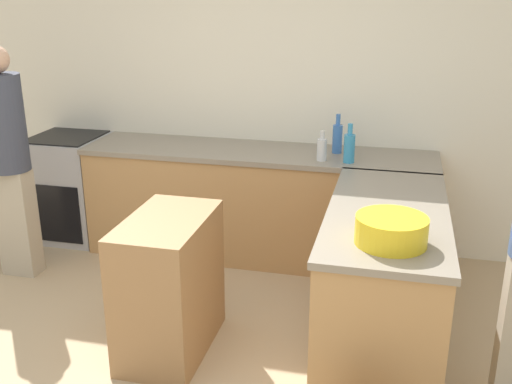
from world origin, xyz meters
TOP-DOWN VIEW (x-y plane):
  - wall_back at (0.00, 2.31)m, footprint 8.00×0.06m
  - counter_back at (0.00, 1.96)m, footprint 2.77×0.67m
  - counter_peninsula at (1.04, 0.86)m, footprint 0.69×1.60m
  - range_oven at (-1.69, 1.97)m, footprint 0.60×0.62m
  - island_table at (-0.20, 0.51)m, footprint 0.45×0.77m
  - mixing_bowl at (1.07, 0.37)m, footprint 0.36×0.36m
  - dish_soap_bottle at (0.73, 1.79)m, footprint 0.08×0.08m
  - vinegar_bottle_clear at (0.53, 1.79)m, footprint 0.07×0.07m
  - water_bottle_blue at (0.61, 2.03)m, footprint 0.08×0.08m
  - person_by_range at (-1.70, 1.20)m, footprint 0.30×0.30m

SIDE VIEW (x-z plane):
  - island_table at x=-0.20m, z-range 0.00..0.85m
  - counter_back at x=0.00m, z-range 0.00..0.89m
  - counter_peninsula at x=1.04m, z-range 0.00..0.89m
  - range_oven at x=-1.69m, z-range 0.00..0.90m
  - person_by_range at x=-1.70m, z-range 0.09..1.82m
  - mixing_bowl at x=1.07m, z-range 0.89..1.04m
  - vinegar_bottle_clear at x=0.53m, z-range 0.87..1.09m
  - dish_soap_bottle at x=0.73m, z-range 0.86..1.15m
  - water_bottle_blue at x=0.61m, z-range 0.86..1.16m
  - wall_back at x=0.00m, z-range 0.00..2.70m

